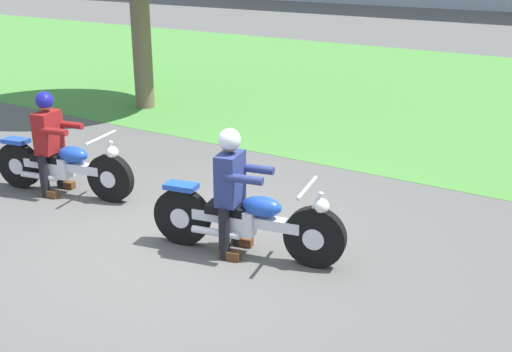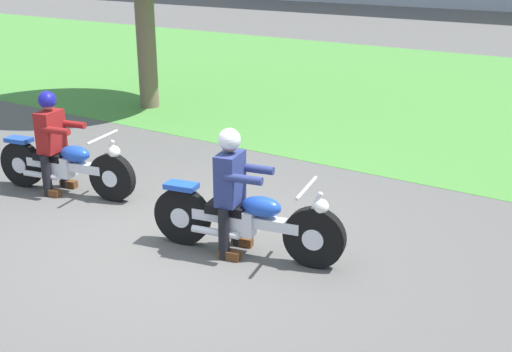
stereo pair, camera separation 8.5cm
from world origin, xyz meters
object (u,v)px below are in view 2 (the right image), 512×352
at_px(rider_follow, 52,134).
at_px(rider_lead, 232,182).
at_px(motorcycle_lead, 246,221).
at_px(motorcycle_follow, 66,166).

bearing_deg(rider_follow, rider_lead, -15.18).
relative_size(motorcycle_lead, motorcycle_follow, 1.04).
bearing_deg(motorcycle_lead, motorcycle_follow, 164.82).
distance_m(rider_lead, rider_follow, 3.08).
bearing_deg(rider_follow, motorcycle_follow, -0.82).
height_order(motorcycle_lead, rider_lead, rider_lead).
relative_size(motorcycle_lead, rider_lead, 1.55).
bearing_deg(motorcycle_follow, rider_follow, 179.18).
height_order(rider_lead, rider_follow, rider_lead).
height_order(motorcycle_lead, rider_follow, rider_follow).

